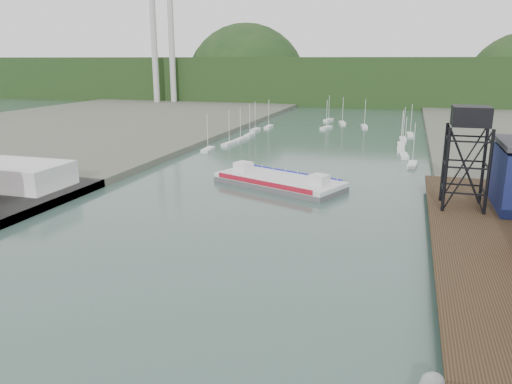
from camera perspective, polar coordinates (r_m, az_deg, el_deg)
The scene contains 7 objects.
east_pier at distance 74.29m, azimuth 24.70°, elevation -4.65°, with size 14.00×70.00×2.45m.
white_shed at distance 104.52m, azimuth -25.55°, elevation 1.77°, with size 18.00×12.00×4.50m, color silver.
lift_tower at distance 83.74m, azimuth 23.29°, elevation 7.29°, with size 6.50×6.50×16.00m.
marina_sailboats at distance 167.05m, azimuth 7.95°, elevation 6.32°, with size 57.71×92.65×0.90m.
smokestacks at distance 289.12m, azimuth -10.56°, elevation 15.71°, with size 11.20×8.20×60.00m.
distant_hills at distance 327.76m, azimuth 12.01°, elevation 12.09°, with size 500.00×120.00×80.00m.
chain_ferry at distance 101.27m, azimuth 2.62°, elevation 1.25°, with size 28.42×19.84×3.80m.
Camera 1 is at (25.94, -24.71, 25.10)m, focal length 35.00 mm.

